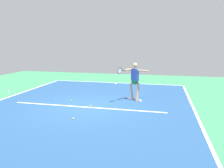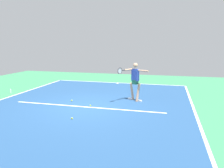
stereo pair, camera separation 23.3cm
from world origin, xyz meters
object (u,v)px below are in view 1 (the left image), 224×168
tennis_ball_near_service_line (136,85)px  water_bottle (9,92)px  tennis_ball_far_corner (71,101)px  tennis_ball_centre_court (91,106)px  tennis_ball_near_player (73,119)px  tennis_player (135,79)px

tennis_ball_near_service_line → water_bottle: water_bottle is taller
tennis_ball_far_corner → tennis_ball_near_service_line: bearing=-117.1°
tennis_ball_centre_court → tennis_ball_near_service_line: bearing=-103.7°
tennis_ball_near_player → tennis_ball_far_corner: 2.58m
tennis_player → water_bottle: size_ratio=8.32×
tennis_ball_near_service_line → tennis_ball_centre_court: same height
tennis_ball_near_player → tennis_ball_centre_court: bearing=-91.9°
tennis_ball_near_service_line → tennis_ball_centre_court: 5.61m
tennis_player → tennis_ball_centre_court: size_ratio=27.72×
tennis_player → tennis_ball_near_service_line: tennis_player is taller
tennis_player → tennis_ball_far_corner: 3.18m
water_bottle → tennis_ball_near_service_line: bearing=-148.1°
water_bottle → tennis_ball_near_player: bearing=148.9°
tennis_ball_near_service_line → tennis_ball_far_corner: (2.49, 4.87, 0.00)m
tennis_ball_far_corner → water_bottle: bearing=-10.8°
tennis_ball_near_service_line → tennis_ball_far_corner: size_ratio=1.00×
tennis_player → tennis_ball_near_player: size_ratio=27.72×
tennis_ball_near_player → tennis_ball_near_service_line: bearing=-100.9°
tennis_player → tennis_ball_centre_court: bearing=68.8°
tennis_ball_near_service_line → tennis_ball_near_player: 7.34m
tennis_ball_far_corner → water_bottle: water_bottle is taller
water_bottle → tennis_ball_far_corner: bearing=169.2°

